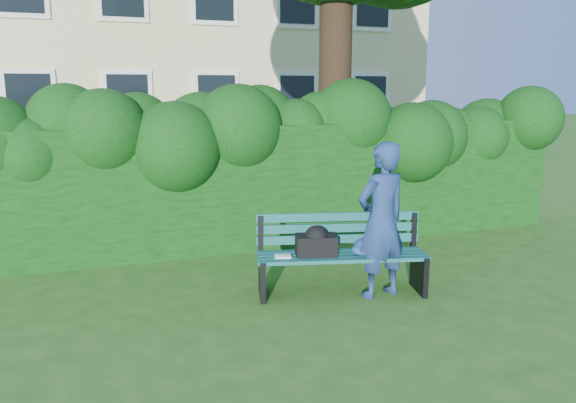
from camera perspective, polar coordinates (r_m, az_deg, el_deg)
name	(u,v)px	position (r m, az deg, el deg)	size (l,w,h in m)	color
ground	(305,291)	(6.59, 1.77, -9.11)	(80.00, 80.00, 0.00)	#25591B
hedge	(252,185)	(8.38, -3.66, 1.71)	(10.00, 1.00, 1.80)	black
park_bench	(343,250)	(6.44, 5.63, -4.96)	(1.99, 1.00, 0.89)	#0F494E
man_reading	(381,220)	(6.30, 9.47, -1.91)	(0.64, 0.42, 1.75)	navy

